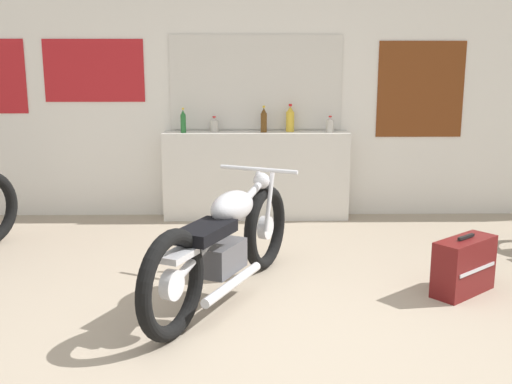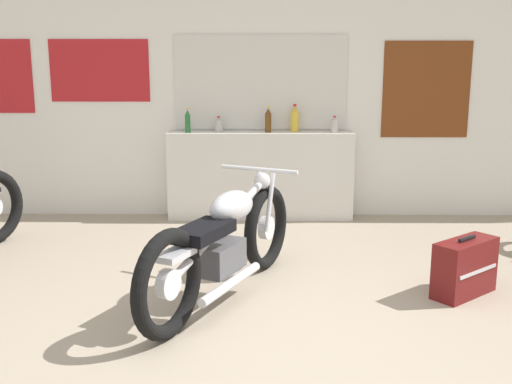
{
  "view_description": "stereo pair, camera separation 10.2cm",
  "coord_description": "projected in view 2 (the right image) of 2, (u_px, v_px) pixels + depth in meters",
  "views": [
    {
      "loc": [
        -0.17,
        -3.28,
        1.63
      ],
      "look_at": [
        -0.11,
        1.05,
        0.7
      ],
      "focal_mm": 42.0,
      "sensor_mm": 36.0,
      "label": 1
    },
    {
      "loc": [
        -0.06,
        -3.28,
        1.63
      ],
      "look_at": [
        -0.11,
        1.05,
        0.7
      ],
      "focal_mm": 42.0,
      "sensor_mm": 36.0,
      "label": 2
    }
  ],
  "objects": [
    {
      "name": "ground_plane",
      "position": [
        272.0,
        344.0,
        3.55
      ],
      "size": [
        24.0,
        24.0,
        0.0
      ],
      "primitive_type": "plane",
      "color": "gray"
    },
    {
      "name": "wall_back",
      "position": [
        267.0,
        86.0,
        6.34
      ],
      "size": [
        10.0,
        0.07,
        2.8
      ],
      "color": "silver",
      "rests_on": "ground_plane"
    },
    {
      "name": "sill_counter",
      "position": [
        260.0,
        176.0,
        6.37
      ],
      "size": [
        1.95,
        0.28,
        0.93
      ],
      "color": "silver",
      "rests_on": "ground_plane"
    },
    {
      "name": "bottle_leftmost",
      "position": [
        188.0,
        121.0,
        6.22
      ],
      "size": [
        0.06,
        0.06,
        0.26
      ],
      "color": "#23662D",
      "rests_on": "sill_counter"
    },
    {
      "name": "bottle_left_center",
      "position": [
        219.0,
        125.0,
        6.29
      ],
      "size": [
        0.09,
        0.09,
        0.16
      ],
      "color": "#B7B2A8",
      "rests_on": "sill_counter"
    },
    {
      "name": "bottle_center",
      "position": [
        268.0,
        121.0,
        6.24
      ],
      "size": [
        0.07,
        0.07,
        0.28
      ],
      "color": "#5B3814",
      "rests_on": "sill_counter"
    },
    {
      "name": "bottle_right_center",
      "position": [
        295.0,
        120.0,
        6.29
      ],
      "size": [
        0.09,
        0.09,
        0.29
      ],
      "color": "gold",
      "rests_on": "sill_counter"
    },
    {
      "name": "bottle_rightmost",
      "position": [
        334.0,
        125.0,
        6.21
      ],
      "size": [
        0.08,
        0.08,
        0.17
      ],
      "color": "#B7B2A8",
      "rests_on": "sill_counter"
    },
    {
      "name": "motorcycle_silver",
      "position": [
        225.0,
        242.0,
        4.17
      ],
      "size": [
        1.02,
        1.92,
        0.85
      ],
      "color": "black",
      "rests_on": "ground_plane"
    },
    {
      "name": "hard_case_darkred",
      "position": [
        465.0,
        268.0,
        4.27
      ],
      "size": [
        0.54,
        0.49,
        0.43
      ],
      "color": "maroon",
      "rests_on": "ground_plane"
    }
  ]
}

